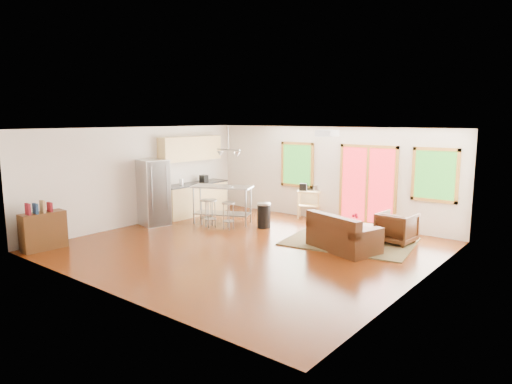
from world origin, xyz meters
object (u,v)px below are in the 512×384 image
Objects in this scene: loveseat at (342,236)px; armchair at (397,226)px; coffee_table at (356,228)px; rug at (350,241)px; island at (222,198)px; refrigerator at (154,192)px; ottoman at (347,228)px; kitchen_cart at (308,195)px.

loveseat is 1.46m from armchair.
coffee_table is 1.47× the size of armchair.
rug is at bearing -177.32° from coffee_table.
island is at bearing -173.55° from coffee_table.
coffee_table is (0.15, 0.01, 0.35)m from rug.
island reaches higher than rug.
refrigerator reaches higher than armchair.
loveseat is at bearing -88.24° from coffee_table.
rug is at bearing 32.10° from refrigerator.
rug is 1.64× the size of loveseat.
loveseat is 3.82m from island.
island is at bearing -164.05° from ottoman.
coffee_table is 3.81m from island.
loveseat is 3.23m from kitchen_cart.
armchair is 1.49× the size of ottoman.
rug is 2.70m from kitchen_cart.
rug is 5.28m from refrigerator.
coffee_table is 0.74m from ottoman.
armchair is 3.16m from kitchen_cart.
coffee_table is 0.67× the size of island.
island is (-3.62, -0.42, 0.69)m from rug.
refrigerator is at bearing -161.59° from coffee_table.
ottoman is 5.12m from refrigerator.
kitchen_cart is (2.82, 3.23, -0.19)m from refrigerator.
loveseat is (0.17, -0.72, 0.30)m from rug.
island is 1.73× the size of kitchen_cart.
ottoman is at bearing 125.00° from rug.
rug is at bearing 121.12° from loveseat.
ottoman is 2.10m from kitchen_cart.
ottoman is (-0.51, 0.51, -0.18)m from coffee_table.
kitchen_cart is (-1.75, 1.03, 0.51)m from ottoman.
island is at bearing 57.25° from refrigerator.
rug is 0.38m from coffee_table.
coffee_table is at bearing -44.87° from ottoman.
coffee_table is 2.19× the size of ottoman.
armchair is (0.88, 0.56, 0.38)m from rug.
armchair is 4.61m from island.
island is at bearing -166.80° from loveseat.
ottoman is at bearing 135.13° from coffee_table.
rug is at bearing -55.00° from ottoman.
loveseat is at bearing -4.49° from island.
armchair is 1.25m from ottoman.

